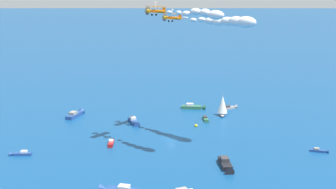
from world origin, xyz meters
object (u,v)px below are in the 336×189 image
object	(u,v)px
motorboat_offshore	(195,107)
wingwalker_lead	(156,3)
motorboat_inshore	(320,151)
sailboat_outer_ring_c	(223,105)
motorboat_outer_ring_b	(111,144)
biplane_lead	(155,11)
motorboat_ahead	(206,119)
motorboat_outer_ring_d	(76,114)
biplane_wingman	(172,17)
motorboat_trailing	(20,154)
wingwalker_wingman	(172,10)
motorboat_outer_ring_a	(134,122)
motorboat_far_port	(230,107)
marker_buoy	(196,126)
motorboat_near_centre	(226,165)

from	to	relation	value
motorboat_offshore	wingwalker_lead	xyz separation A→B (m)	(-29.63, -30.16, 41.22)
motorboat_inshore	sailboat_outer_ring_c	xyz separation A→B (m)	(-5.53, 43.99, 3.49)
motorboat_outer_ring_b	biplane_lead	world-z (taller)	biplane_lead
motorboat_ahead	wingwalker_lead	world-z (taller)	wingwalker_lead
motorboat_outer_ring_d	biplane_wingman	world-z (taller)	biplane_wingman
motorboat_inshore	motorboat_trailing	distance (m)	85.92
motorboat_outer_ring_d	wingwalker_wingman	xyz separation A→B (m)	(24.89, -29.82, 38.41)
motorboat_offshore	motorboat_ahead	xyz separation A→B (m)	(-4.00, -15.55, -0.26)
motorboat_outer_ring_b	motorboat_outer_ring_a	bearing A→B (deg)	50.46
biplane_lead	motorboat_ahead	bearing A→B (deg)	29.68
sailboat_outer_ring_c	biplane_lead	distance (m)	52.86
motorboat_far_port	motorboat_outer_ring_b	xyz separation A→B (m)	(-55.09, -19.26, -0.06)
motorboat_outer_ring_b	wingwalker_lead	bearing A→B (deg)	-21.07
motorboat_inshore	biplane_lead	xyz separation A→B (m)	(-40.06, 26.32, 39.40)
motorboat_outer_ring_d	marker_buoy	xyz separation A→B (m)	(33.93, -30.04, -0.38)
motorboat_outer_ring_a	motorboat_outer_ring_b	distance (m)	22.16
motorboat_ahead	sailboat_outer_ring_c	size ratio (longest dim) A/B	0.72
motorboat_near_centre	motorboat_ahead	distance (m)	42.44
motorboat_far_port	motorboat_outer_ring_d	distance (m)	59.18
motorboat_trailing	marker_buoy	bearing A→B (deg)	1.77
biplane_wingman	motorboat_outer_ring_d	bearing A→B (deg)	129.69
biplane_wingman	motorboat_far_port	bearing A→B (deg)	23.71
motorboat_outer_ring_d	biplane_wingman	bearing A→B (deg)	-50.31
motorboat_trailing	sailboat_outer_ring_c	distance (m)	73.87
motorboat_outer_ring_a	motorboat_inshore	bearing A→B (deg)	-51.35
sailboat_outer_ring_c	wingwalker_wingman	size ratio (longest dim) A/B	5.56
motorboat_outer_ring_b	sailboat_outer_ring_c	xyz separation A→B (m)	(47.31, 12.66, 3.44)
motorboat_outer_ring_a	wingwalker_wingman	world-z (taller)	wingwalker_wingman
motorboat_far_port	motorboat_outer_ring_d	bearing A→B (deg)	164.61
motorboat_outer_ring_d	marker_buoy	bearing A→B (deg)	-41.52
marker_buoy	wingwalker_lead	world-z (taller)	wingwalker_lead
wingwalker_wingman	motorboat_outer_ring_d	bearing A→B (deg)	129.85
motorboat_outer_ring_d	wingwalker_wingman	bearing A→B (deg)	-50.15
motorboat_outer_ring_d	biplane_lead	bearing A→B (deg)	-69.75
motorboat_ahead	motorboat_near_centre	bearing A→B (deg)	-112.83
motorboat_offshore	motorboat_ahead	bearing A→B (deg)	-104.42
motorboat_outer_ring_b	marker_buoy	xyz separation A→B (m)	(31.96, 4.92, -0.06)
motorboat_offshore	motorboat_outer_ring_d	world-z (taller)	motorboat_outer_ring_d
motorboat_inshore	wingwalker_lead	xyz separation A→B (m)	(-39.97, 26.37, 41.55)
sailboat_outer_ring_c	motorboat_trailing	bearing A→B (deg)	-172.58
motorboat_offshore	motorboat_near_centre	bearing A→B (deg)	-110.52
motorboat_inshore	motorboat_offshore	size ratio (longest dim) A/B	0.50
motorboat_outer_ring_d	wingwalker_lead	distance (m)	59.24
motorboat_far_port	wingwalker_lead	size ratio (longest dim) A/B	4.38
motorboat_outer_ring_a	marker_buoy	distance (m)	21.61
motorboat_trailing	motorboat_outer_ring_a	bearing A→B (deg)	19.25
motorboat_offshore	motorboat_ahead	distance (m)	16.06
motorboat_outer_ring_a	motorboat_outer_ring_b	world-z (taller)	motorboat_outer_ring_a
sailboat_outer_ring_c	motorboat_offshore	bearing A→B (deg)	110.96
motorboat_trailing	motorboat_outer_ring_a	distance (m)	42.34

